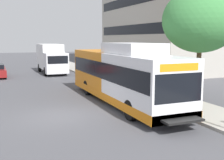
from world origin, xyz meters
The scene contains 5 objects.
ground_plane centered at (0.00, 8.00, 0.00)m, with size 120.00×120.00×0.00m, color #4C4C51.
sidewalk_curb centered at (7.00, 6.00, 0.07)m, with size 3.00×56.00×0.14m, color #A8A399.
transit_bus centered at (4.03, 1.49, 1.70)m, with size 2.58×12.25×3.65m.
street_tree_near_stop centered at (8.15, -0.43, 4.93)m, with size 4.42×4.42×6.68m.
box_truck_background centered at (2.98, 18.31, 1.74)m, with size 2.32×7.01×3.25m.
Camera 1 is at (-3.04, -13.91, 3.90)m, focal length 45.63 mm.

